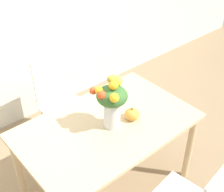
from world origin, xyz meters
TOP-DOWN VIEW (x-y plane):
  - ground_plane at (0.00, 0.00)m, footprint 12.00×12.00m
  - wall_back at (0.00, 1.44)m, footprint 8.00×0.06m
  - dining_table at (0.00, 0.00)m, footprint 1.40×0.88m
  - flower_vase at (0.02, -0.04)m, footprint 0.24×0.26m
  - pumpkin at (0.19, -0.08)m, footprint 0.12×0.12m
  - dining_chair_near_window at (0.07, 0.81)m, footprint 0.44×0.44m

SIDE VIEW (x-z plane):
  - ground_plane at x=0.00m, z-range 0.00..0.00m
  - dining_chair_near_window at x=0.07m, z-range 0.01..0.99m
  - dining_table at x=0.00m, z-range 0.28..1.04m
  - pumpkin at x=0.19m, z-range 0.75..0.86m
  - flower_vase at x=0.02m, z-range 0.76..1.22m
  - wall_back at x=0.00m, z-range 0.00..2.70m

